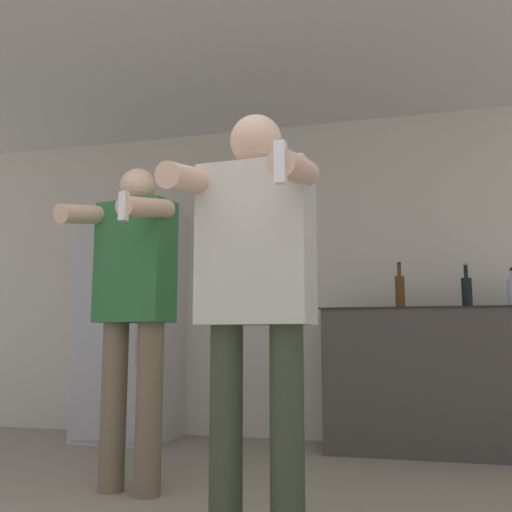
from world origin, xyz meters
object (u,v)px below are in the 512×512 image
object	(u,v)px
refrigerator	(132,323)
person_man_side	(133,298)
bottle_dark_rum	(400,290)
person_woman_foreground	(255,281)
bottle_brown_liquor	(467,291)

from	to	relation	value
refrigerator	person_man_side	bearing A→B (deg)	-63.25
refrigerator	bottle_dark_rum	bearing A→B (deg)	0.79
bottle_dark_rum	person_woman_foreground	world-z (taller)	person_woman_foreground
person_woman_foreground	person_man_side	xyz separation A→B (m)	(-0.84, 0.67, -0.00)
refrigerator	person_woman_foreground	distance (m)	2.64
person_man_side	bottle_brown_liquor	bearing A→B (deg)	39.09
refrigerator	bottle_dark_rum	world-z (taller)	refrigerator
refrigerator	person_man_side	size ratio (longest dim) A/B	1.06
person_woman_foreground	bottle_dark_rum	bearing A→B (deg)	76.34
refrigerator	person_man_side	distance (m)	1.62
person_woman_foreground	refrigerator	bearing A→B (deg)	126.57
refrigerator	person_woman_foreground	bearing A→B (deg)	-53.43
refrigerator	bottle_dark_rum	xyz separation A→B (m)	(2.09, 0.03, 0.22)
bottle_brown_liquor	person_man_side	bearing A→B (deg)	-140.91
bottle_dark_rum	person_woman_foreground	xyz separation A→B (m)	(-0.52, -2.15, -0.13)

